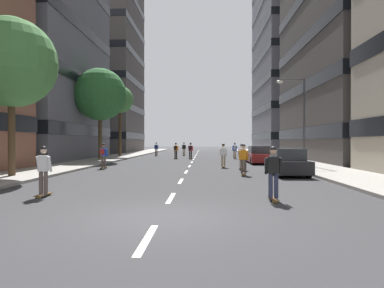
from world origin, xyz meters
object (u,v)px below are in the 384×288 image
skater_1 (244,158)px  skater_2 (242,155)px  street_tree_far (120,100)px  skater_10 (176,149)px  parked_car_near (287,163)px  streetlamp_right (299,112)px  parked_car_mid (259,155)px  skater_0 (184,148)px  skater_5 (103,154)px  street_tree_near (100,95)px  skater_7 (235,149)px  skater_8 (273,171)px  skater_4 (156,148)px  skater_6 (190,150)px  skater_3 (223,154)px  skater_9 (43,169)px  street_tree_mid (11,63)px

skater_1 → skater_2: (0.28, 3.50, 0.00)m
street_tree_far → skater_10: (6.98, -3.14, -5.83)m
parked_car_near → streetlamp_right: bearing=69.3°
parked_car_mid → skater_0: size_ratio=2.47×
skater_5 → skater_0: bearing=78.9°
street_tree_near → skater_7: street_tree_near is taller
skater_0 → skater_8: bearing=-81.9°
skater_1 → skater_4: size_ratio=1.00×
skater_0 → skater_8: 35.43m
skater_6 → skater_10: size_ratio=1.00×
skater_3 → skater_9: size_ratio=1.00×
skater_3 → skater_8: same height
skater_5 → skater_9: bearing=-83.1°
skater_10 → skater_0: bearing=87.1°
skater_10 → street_tree_far: bearing=155.8°
skater_2 → skater_9: (-8.13, -11.39, 0.00)m
skater_9 → skater_10: 26.35m
parked_car_near → skater_8: skater_8 is taller
streetlamp_right → skater_4: 23.58m
parked_car_mid → skater_4: (-11.04, 15.16, 0.32)m
parked_car_near → skater_4: skater_4 is taller
street_tree_far → skater_2: (12.64, -17.99, -5.86)m
parked_car_near → streetlamp_right: streetlamp_right is taller
skater_7 → skater_9: same height
parked_car_mid → skater_1: size_ratio=2.47×
parked_car_mid → skater_1: bearing=-103.5°
skater_7 → skater_10: size_ratio=1.00×
parked_car_mid → skater_1: 10.71m
skater_9 → skater_10: size_ratio=1.00×
parked_car_near → skater_9: size_ratio=2.47×
skater_6 → skater_0: bearing=98.2°
skater_0 → skater_5: bearing=-101.1°
parked_car_mid → street_tree_near: street_tree_near is taller
parked_car_mid → skater_6: (-6.24, 7.75, 0.32)m
streetlamp_right → skater_5: bearing=-171.7°
street_tree_mid → skater_1: 13.49m
street_tree_far → skater_8: (12.36, -29.97, -5.86)m
skater_10 → parked_car_mid: bearing=-45.2°
skater_3 → skater_7: same height
streetlamp_right → skater_8: (-4.85, -14.88, -3.15)m
street_tree_near → street_tree_far: street_tree_near is taller
street_tree_far → skater_3: 20.39m
parked_car_near → skater_1: size_ratio=2.47×
skater_2 → skater_9: 13.99m
skater_1 → skater_9: (-7.85, -7.89, 0.00)m
street_tree_near → skater_0: bearing=60.4°
street_tree_mid → skater_10: 22.03m
skater_9 → skater_6: bearing=81.0°
parked_car_mid → skater_3: 5.76m
skater_8 → skater_4: bearing=104.1°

